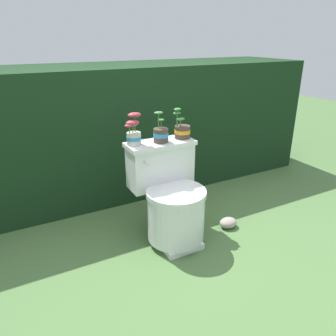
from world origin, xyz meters
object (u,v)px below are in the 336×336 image
(garden_stone, at_px, (228,223))
(toilet, at_px, (171,198))
(potted_plant_left, at_px, (134,133))
(potted_plant_middle, at_px, (182,130))
(potted_plant_midleft, at_px, (161,134))

(garden_stone, bearing_deg, toilet, 168.34)
(potted_plant_left, bearing_deg, toilet, -43.01)
(potted_plant_middle, xyz_separation_m, garden_stone, (0.28, -0.26, -0.73))
(potted_plant_left, height_order, potted_plant_midleft, potted_plant_left)
(potted_plant_midleft, xyz_separation_m, potted_plant_middle, (0.18, 0.02, 0.00))
(potted_plant_left, xyz_separation_m, garden_stone, (0.66, -0.28, -0.75))
(toilet, distance_m, potted_plant_middle, 0.51)
(potted_plant_left, relative_size, potted_plant_midleft, 1.02)
(toilet, relative_size, potted_plant_midleft, 3.21)
(potted_plant_left, height_order, garden_stone, potted_plant_left)
(potted_plant_left, xyz_separation_m, potted_plant_middle, (0.38, -0.01, -0.03))
(potted_plant_middle, relative_size, garden_stone, 1.57)
(toilet, height_order, potted_plant_middle, potted_plant_middle)
(toilet, bearing_deg, garden_stone, -11.66)
(toilet, bearing_deg, potted_plant_left, 136.99)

